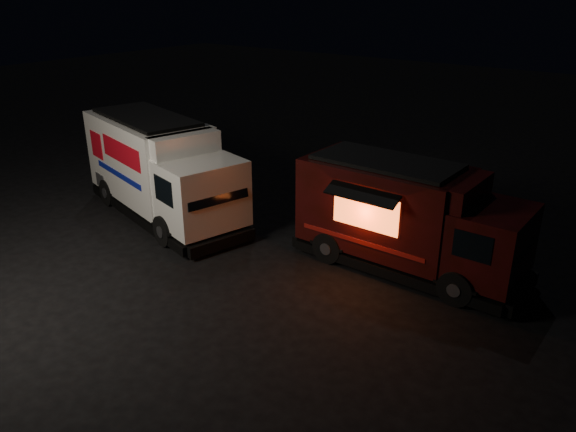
# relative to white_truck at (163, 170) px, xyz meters

# --- Properties ---
(ground) EXTENTS (80.00, 80.00, 0.00)m
(ground) POSITION_rel_white_truck_xyz_m (4.19, -2.50, -1.45)
(ground) COLOR black
(ground) RESTS_ON ground
(white_truck) EXTENTS (6.75, 3.71, 2.90)m
(white_truck) POSITION_rel_white_truck_xyz_m (0.00, 0.00, 0.00)
(white_truck) COLOR white
(white_truck) RESTS_ON ground
(red_truck) EXTENTS (5.67, 2.13, 2.63)m
(red_truck) POSITION_rel_white_truck_xyz_m (7.23, 1.32, -0.14)
(red_truck) COLOR #380A0C
(red_truck) RESTS_ON ground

